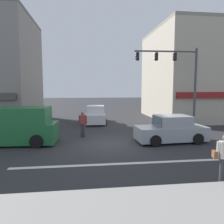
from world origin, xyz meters
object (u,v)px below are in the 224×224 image
Objects in this scene: traffic_light_mast at (179,73)px; pedestrian_foreground_with_bag at (224,156)px; utility_pole_far_right at (192,74)px; van_waiting_far at (17,127)px; sedan_parked_curbside at (171,130)px; sedan_crossing_leftbound at (95,115)px; pedestrian_mid_crossing at (83,123)px.

pedestrian_foreground_with_bag is (-2.68, -9.68, -3.35)m from traffic_light_mast.
utility_pole_far_right is 16.22m from van_waiting_far.
sedan_parked_curbside is (8.89, -0.60, -0.29)m from van_waiting_far.
traffic_light_mast reaches higher than sedan_parked_curbside.
traffic_light_mast reaches higher than sedan_crossing_leftbound.
sedan_crossing_leftbound is 2.50× the size of pedestrian_foreground_with_bag.
traffic_light_mast is (-2.98, -3.84, -0.19)m from utility_pole_far_right.
pedestrian_foreground_with_bag is at bearing -58.23° from pedestrian_mid_crossing.
van_waiting_far is at bearing 176.11° from sedan_parked_curbside.
utility_pole_far_right is 2.07× the size of sedan_parked_curbside.
van_waiting_far is 8.54m from sedan_crossing_leftbound.
van_waiting_far is at bearing -124.18° from sedan_crossing_leftbound.
pedestrian_foreground_with_bag is (3.62, -13.32, 0.24)m from sedan_crossing_leftbound.
sedan_parked_curbside is 2.51× the size of pedestrian_foreground_with_bag.
utility_pole_far_right is 4.86m from traffic_light_mast.
sedan_crossing_leftbound is (-9.28, -0.19, -3.78)m from utility_pole_far_right.
pedestrian_foreground_with_bag is at bearing -36.64° from van_waiting_far.
utility_pole_far_right is 10.15m from sedan_parked_curbside.
utility_pole_far_right is at bearing 52.12° from traffic_light_mast.
pedestrian_mid_crossing reaches higher than sedan_parked_curbside.
utility_pole_far_right reaches higher than sedan_parked_curbside.
utility_pole_far_right is 5.20× the size of pedestrian_mid_crossing.
traffic_light_mast is at bearing 61.31° from sedan_parked_curbside.
sedan_crossing_leftbound is 13.81m from pedestrian_foreground_with_bag.
traffic_light_mast is 3.71× the size of pedestrian_mid_crossing.
sedan_crossing_leftbound is (-6.29, 3.64, -3.59)m from traffic_light_mast.
sedan_crossing_leftbound is at bearing 105.19° from pedestrian_foreground_with_bag.
utility_pole_far_right is at bearing 29.73° from pedestrian_mid_crossing.
traffic_light_mast is 12.07m from van_waiting_far.
sedan_crossing_leftbound is 5.83m from pedestrian_mid_crossing.
traffic_light_mast reaches higher than van_waiting_far.
sedan_parked_curbside is at bearing -20.58° from pedestrian_mid_crossing.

